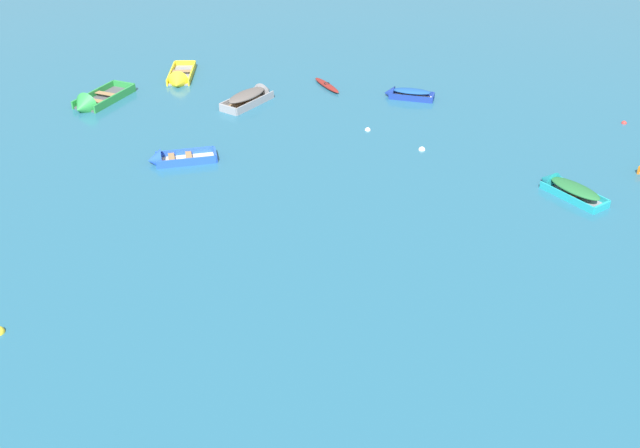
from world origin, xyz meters
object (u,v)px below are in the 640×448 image
object	(u,v)px
rowboat_yellow_midfield_left	(179,80)
mooring_buoy_far_field	(422,150)
rowboat_green_back_row_left	(91,104)
mooring_buoy_near_foreground	(624,123)
rowboat_blue_outer_left	(169,159)
kayak_maroon_cluster_inner	(327,85)
rowboat_deep_blue_foreground_center	(404,93)
mooring_buoy_between_boats_left	(368,130)
rowboat_turquoise_back_row_right	(565,187)
rowboat_grey_cluster_outer	(254,96)

from	to	relation	value
rowboat_yellow_midfield_left	mooring_buoy_far_field	world-z (taller)	rowboat_yellow_midfield_left
rowboat_green_back_row_left	mooring_buoy_near_foreground	xyz separation A→B (m)	(30.70, 4.50, -0.22)
rowboat_green_back_row_left	rowboat_blue_outer_left	world-z (taller)	rowboat_green_back_row_left
rowboat_blue_outer_left	kayak_maroon_cluster_inner	bearing A→B (deg)	65.59
mooring_buoy_far_field	rowboat_blue_outer_left	bearing A→B (deg)	-160.64
mooring_buoy_near_foreground	kayak_maroon_cluster_inner	bearing A→B (deg)	174.05
mooring_buoy_far_field	rowboat_green_back_row_left	bearing A→B (deg)	175.58
rowboat_deep_blue_foreground_center	mooring_buoy_between_boats_left	distance (m)	5.48
mooring_buoy_near_foreground	rowboat_deep_blue_foreground_center	bearing A→B (deg)	174.92
rowboat_yellow_midfield_left	mooring_buoy_between_boats_left	distance (m)	13.96
rowboat_green_back_row_left	kayak_maroon_cluster_inner	world-z (taller)	rowboat_green_back_row_left
rowboat_deep_blue_foreground_center	mooring_buoy_far_field	bearing A→B (deg)	-75.57
rowboat_turquoise_back_row_right	mooring_buoy_between_boats_left	bearing A→B (deg)	153.83
rowboat_turquoise_back_row_right	mooring_buoy_near_foreground	bearing A→B (deg)	67.23
mooring_buoy_between_boats_left	rowboat_turquoise_back_row_right	bearing A→B (deg)	-26.17
rowboat_green_back_row_left	mooring_buoy_near_foreground	world-z (taller)	rowboat_green_back_row_left
rowboat_yellow_midfield_left	mooring_buoy_near_foreground	world-z (taller)	rowboat_yellow_midfield_left
rowboat_grey_cluster_outer	kayak_maroon_cluster_inner	xyz separation A→B (m)	(3.83, 3.27, -0.21)
rowboat_green_back_row_left	rowboat_deep_blue_foreground_center	bearing A→B (deg)	17.36
rowboat_grey_cluster_outer	rowboat_deep_blue_foreground_center	distance (m)	9.21
rowboat_blue_outer_left	mooring_buoy_far_field	world-z (taller)	rowboat_blue_outer_left
rowboat_yellow_midfield_left	mooring_buoy_far_field	distance (m)	17.62
mooring_buoy_far_field	mooring_buoy_near_foreground	size ratio (longest dim) A/B	1.18
rowboat_grey_cluster_outer	kayak_maroon_cluster_inner	distance (m)	5.04
rowboat_turquoise_back_row_right	rowboat_grey_cluster_outer	bearing A→B (deg)	156.30
rowboat_blue_outer_left	mooring_buoy_between_boats_left	distance (m)	11.11
rowboat_turquoise_back_row_right	mooring_buoy_near_foreground	size ratio (longest dim) A/B	11.16
kayak_maroon_cluster_inner	mooring_buoy_far_field	size ratio (longest dim) A/B	7.32
rowboat_grey_cluster_outer	rowboat_yellow_midfield_left	distance (m)	5.99
rowboat_deep_blue_foreground_center	mooring_buoy_between_boats_left	size ratio (longest dim) A/B	9.72
mooring_buoy_far_field	kayak_maroon_cluster_inner	bearing A→B (deg)	131.02
rowboat_grey_cluster_outer	mooring_buoy_between_boats_left	distance (m)	7.98
rowboat_green_back_row_left	mooring_buoy_far_field	distance (m)	19.91
rowboat_blue_outer_left	kayak_maroon_cluster_inner	xyz separation A→B (m)	(5.56, 12.24, -0.05)
rowboat_green_back_row_left	mooring_buoy_near_foreground	size ratio (longest dim) A/B	16.06
rowboat_green_back_row_left	mooring_buoy_near_foreground	bearing A→B (deg)	8.34
rowboat_grey_cluster_outer	kayak_maroon_cluster_inner	world-z (taller)	rowboat_grey_cluster_outer
rowboat_turquoise_back_row_right	rowboat_deep_blue_foreground_center	size ratio (longest dim) A/B	1.08
rowboat_deep_blue_foreground_center	mooring_buoy_between_boats_left	bearing A→B (deg)	-104.40
rowboat_turquoise_back_row_right	rowboat_deep_blue_foreground_center	world-z (taller)	rowboat_turquoise_back_row_right
rowboat_grey_cluster_outer	rowboat_green_back_row_left	world-z (taller)	rowboat_green_back_row_left
rowboat_blue_outer_left	mooring_buoy_between_boats_left	xyz separation A→B (m)	(9.20, 6.22, -0.18)
rowboat_deep_blue_foreground_center	rowboat_yellow_midfield_left	bearing A→B (deg)	-177.74
rowboat_turquoise_back_row_right	kayak_maroon_cluster_inner	size ratio (longest dim) A/B	1.29
rowboat_green_back_row_left	rowboat_yellow_midfield_left	distance (m)	6.16
rowboat_grey_cluster_outer	rowboat_deep_blue_foreground_center	xyz separation A→B (m)	(8.84, 2.55, -0.07)
rowboat_deep_blue_foreground_center	kayak_maroon_cluster_inner	size ratio (longest dim) A/B	1.20
rowboat_green_back_row_left	mooring_buoy_between_boats_left	world-z (taller)	rowboat_green_back_row_left
rowboat_grey_cluster_outer	rowboat_blue_outer_left	world-z (taller)	rowboat_grey_cluster_outer
kayak_maroon_cluster_inner	mooring_buoy_between_boats_left	size ratio (longest dim) A/B	8.11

